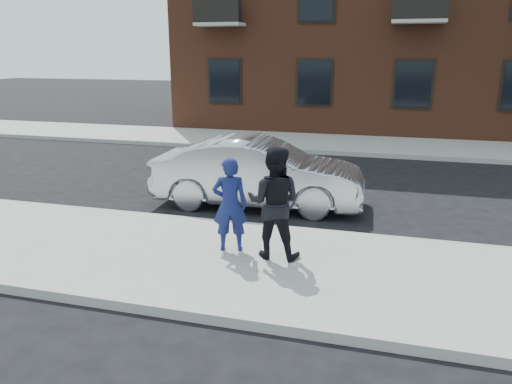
% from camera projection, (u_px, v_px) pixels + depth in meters
% --- Properties ---
extents(ground, '(100.00, 100.00, 0.00)m').
position_uv_depth(ground, '(413.00, 283.00, 7.63)').
color(ground, black).
rests_on(ground, ground).
extents(near_sidewalk, '(50.00, 3.50, 0.15)m').
position_uv_depth(near_sidewalk, '(414.00, 285.00, 7.37)').
color(near_sidewalk, gray).
rests_on(near_sidewalk, ground).
extents(near_curb, '(50.00, 0.10, 0.15)m').
position_uv_depth(near_curb, '(412.00, 242.00, 9.04)').
color(near_curb, '#999691').
rests_on(near_curb, ground).
extents(far_sidewalk, '(50.00, 3.50, 0.15)m').
position_uv_depth(far_sidewalk, '(406.00, 147.00, 18.03)').
color(far_sidewalk, gray).
rests_on(far_sidewalk, ground).
extents(far_curb, '(50.00, 0.10, 0.15)m').
position_uv_depth(far_curb, '(407.00, 157.00, 16.36)').
color(far_curb, '#999691').
rests_on(far_curb, ground).
extents(silver_sedan, '(4.78, 1.88, 1.55)m').
position_uv_depth(silver_sedan, '(259.00, 173.00, 11.22)').
color(silver_sedan, '#B7BABF').
rests_on(silver_sedan, ground).
extents(man_hoodie, '(0.67, 0.54, 1.60)m').
position_uv_depth(man_hoodie, '(230.00, 204.00, 8.30)').
color(man_hoodie, navy).
rests_on(man_hoodie, near_sidewalk).
extents(man_peacoat, '(0.91, 0.71, 1.84)m').
position_uv_depth(man_peacoat, '(274.00, 203.00, 8.00)').
color(man_peacoat, black).
rests_on(man_peacoat, near_sidewalk).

